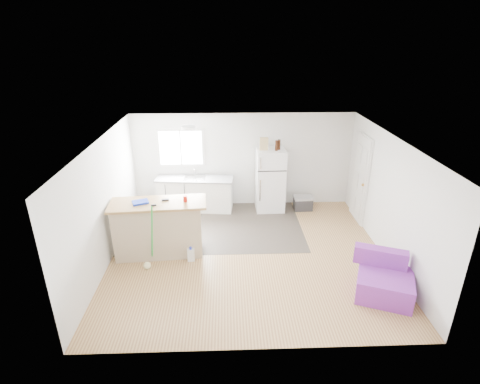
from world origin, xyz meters
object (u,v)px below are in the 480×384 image
refrigerator (270,180)px  cleaner_jug (191,255)px  bottle_left (276,146)px  bottle_right (279,145)px  cooler (303,203)px  blue_tray (140,202)px  kitchen_cabinets (195,193)px  mop (148,257)px  red_cup (185,199)px  peninsula (159,228)px  purple_seat (384,280)px  cardboard_box (264,144)px

refrigerator → cleaner_jug: 3.03m
bottle_left → bottle_right: size_ratio=1.00×
bottle_left → bottle_right: same height
cooler → blue_tray: 4.23m
cooler → bottle_left: bearing=-179.8°
refrigerator → bottle_right: 0.94m
kitchen_cabinets → mop: (-0.71, -2.59, -0.20)m
bottle_right → cleaner_jug: bearing=-131.0°
cooler → mop: (-3.45, -2.46, 0.05)m
kitchen_cabinets → cleaner_jug: size_ratio=6.31×
cleaner_jug → bottle_right: (2.00, 2.30, 1.58)m
refrigerator → cooler: 1.05m
mop → refrigerator: bearing=14.5°
kitchen_cabinets → cooler: size_ratio=4.04×
cooler → bottle_left: bottle_left is taller
red_cup → bottle_left: bottle_left is taller
kitchen_cabinets → peninsula: peninsula is taller
kitchen_cabinets → refrigerator: size_ratio=1.24×
red_cup → blue_tray: (-0.86, -0.04, -0.04)m
kitchen_cabinets → purple_seat: kitchen_cabinets is taller
cooler → blue_tray: size_ratio=1.62×
cooler → cleaner_jug: bearing=-141.9°
mop → blue_tray: bearing=78.1°
cleaner_jug → mop: (-0.79, -0.21, 0.10)m
kitchen_cabinets → purple_seat: bearing=-39.9°
cooler → mop: 4.24m
red_cup → blue_tray: size_ratio=0.40×
cleaner_jug → bottle_left: 3.34m
mop → bottle_right: bearing=12.2°
mop → cardboard_box: size_ratio=4.43×
cooler → bottle_left: (-0.74, -0.03, 1.53)m
red_cup → blue_tray: red_cup is taller
peninsula → bottle_right: bottle_right is taller
kitchen_cabinets → refrigerator: refrigerator is taller
cooler → cardboard_box: 1.87m
kitchen_cabinets → mop: size_ratio=1.47×
red_cup → bottle_right: bearing=43.5°
peninsula → purple_seat: size_ratio=1.67×
kitchen_cabinets → red_cup: red_cup is taller
bottle_right → peninsula: bearing=-143.0°
kitchen_cabinets → cooler: (2.74, -0.13, -0.25)m
red_cup → cardboard_box: cardboard_box is taller
kitchen_cabinets → blue_tray: (-0.87, -2.10, 0.73)m
mop → bottle_right: size_ratio=5.32×
kitchen_cabinets → red_cup: (-0.01, -2.06, 0.77)m
cleaner_jug → blue_tray: (-0.95, 0.29, 1.03)m
mop → red_cup: (0.70, 0.53, 0.98)m
cooler → purple_seat: size_ratio=0.42×
cooler → cleaner_jug: cooler is taller
mop → bottle_right: (2.78, 2.51, 1.48)m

